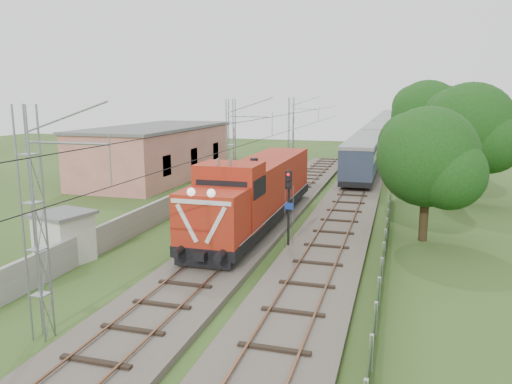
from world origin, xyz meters
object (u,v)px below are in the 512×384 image
(locomotive, at_px, (256,191))
(signal_post, at_px, (289,196))
(relay_hut, at_px, (64,237))
(coach_rake, at_px, (382,126))

(locomotive, height_order, signal_post, locomotive)
(signal_post, distance_m, relay_hut, 11.60)
(relay_hut, bearing_deg, coach_rake, 80.75)
(coach_rake, relative_size, signal_post, 24.86)
(locomotive, distance_m, signal_post, 5.14)
(coach_rake, height_order, signal_post, signal_post)
(locomotive, height_order, coach_rake, locomotive)
(coach_rake, xyz_separation_m, signal_post, (-2.03, -71.23, 0.58))
(locomotive, relative_size, relay_hut, 6.19)
(signal_post, bearing_deg, locomotive, 125.60)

